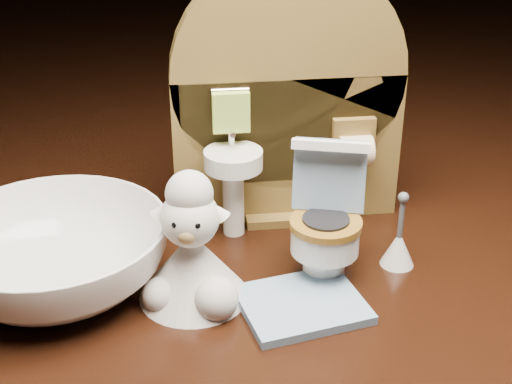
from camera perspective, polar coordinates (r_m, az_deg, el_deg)
backdrop_panel at (r=0.40m, az=2.47°, el=6.53°), size 0.13×0.05×0.15m
toy_toilet at (r=0.37m, az=5.68°, el=-2.59°), size 0.04×0.05×0.07m
bath_mat at (r=0.35m, az=3.69°, el=-8.96°), size 0.07×0.06×0.00m
toilet_brush at (r=0.38m, az=11.32°, el=-4.24°), size 0.02×0.02×0.04m
plush_lamb at (r=0.34m, az=-5.12°, el=-5.14°), size 0.05×0.05×0.07m
ceramic_bowl at (r=0.37m, az=-15.74°, el=-4.96°), size 0.15×0.15×0.04m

